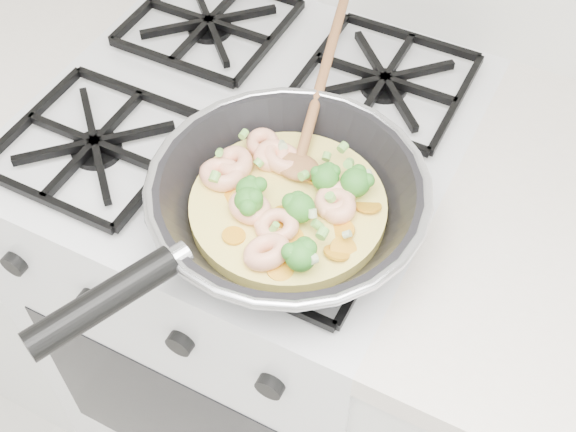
% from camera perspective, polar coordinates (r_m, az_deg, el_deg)
% --- Properties ---
extents(stove, '(0.60, 0.60, 0.92)m').
position_cam_1_polar(stove, '(1.40, -2.47, -5.59)').
color(stove, white).
rests_on(stove, ground).
extents(skillet, '(0.34, 0.65, 0.10)m').
position_cam_1_polar(skillet, '(0.87, -0.24, 1.20)').
color(skillet, black).
rests_on(skillet, stove).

